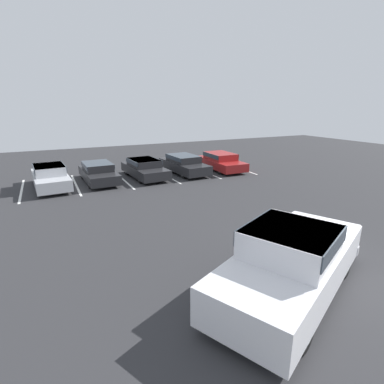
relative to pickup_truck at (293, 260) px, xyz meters
name	(u,v)px	position (x,y,z in m)	size (l,w,h in m)	color
ground_plane	(331,278)	(1.45, -0.06, -0.90)	(60.00, 60.00, 0.00)	#2D2D30
stall_stripe_a	(22,190)	(-6.63, 13.70, -0.90)	(0.12, 5.32, 0.01)	white
stall_stripe_b	(76,185)	(-3.78, 13.70, -0.90)	(0.12, 5.32, 0.01)	white
stall_stripe_c	(123,179)	(-0.93, 13.70, -0.90)	(0.12, 5.32, 0.01)	white
stall_stripe_d	(165,175)	(1.92, 13.70, -0.90)	(0.12, 5.32, 0.01)	white
stall_stripe_e	(202,171)	(4.77, 13.70, -0.90)	(0.12, 5.32, 0.01)	white
stall_stripe_f	(235,167)	(7.62, 13.70, -0.90)	(0.12, 5.32, 0.01)	white
pickup_truck	(293,260)	(0.00, 0.00, 0.00)	(5.93, 4.27, 1.84)	silver
parked_sedan_a	(50,176)	(-5.10, 13.59, -0.21)	(2.02, 4.47, 1.30)	#B7BABF
parked_sedan_b	(98,172)	(-2.41, 13.81, -0.27)	(1.86, 4.47, 1.18)	#232326
parked_sedan_c	(144,168)	(0.49, 13.67, -0.26)	(2.07, 4.52, 1.20)	#232326
parked_sedan_d	(184,163)	(3.35, 13.75, -0.24)	(2.01, 4.75, 1.24)	#232326
parked_sedan_e	(221,161)	(6.23, 13.57, -0.24)	(1.94, 4.57, 1.22)	maroon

